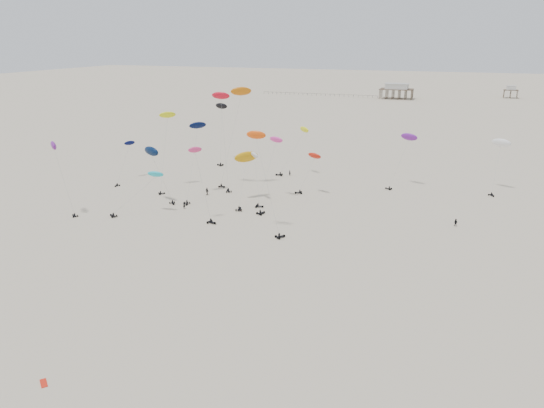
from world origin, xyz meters
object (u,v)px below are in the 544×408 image
at_px(pavilion_main, 396,92).
at_px(rig_9, 297,143).
at_px(spectator_0, 184,209).
at_px(pavilion_small, 511,93).
at_px(rig_0, 195,143).
at_px(rig_4, 500,149).

relative_size(pavilion_main, rig_9, 1.45).
relative_size(pavilion_main, spectator_0, 10.53).
xyz_separation_m(pavilion_main, pavilion_small, (70.00, 30.00, -0.74)).
height_order(pavilion_small, spectator_0, pavilion_small).
bearing_deg(pavilion_main, spectator_0, -93.58).
xyz_separation_m(rig_0, rig_4, (72.07, 31.62, -2.54)).
bearing_deg(pavilion_main, rig_4, -75.59).
bearing_deg(pavilion_small, rig_9, -106.43).
distance_m(pavilion_small, spectator_0, 294.51).
bearing_deg(rig_9, rig_4, -93.60).
xyz_separation_m(rig_9, spectator_0, (-14.66, -40.75, -9.14)).
relative_size(rig_9, spectator_0, 7.25).
xyz_separation_m(pavilion_main, rig_9, (-1.08, -210.98, 4.91)).
distance_m(pavilion_small, rig_0, 284.00).
height_order(pavilion_small, rig_4, rig_4).
bearing_deg(pavilion_small, rig_0, -108.19).
height_order(pavilion_main, spectator_0, pavilion_main).
xyz_separation_m(pavilion_small, rig_4, (-16.55, -238.01, 7.30)).
xyz_separation_m(pavilion_main, rig_4, (53.45, -208.01, 6.57)).
bearing_deg(spectator_0, rig_0, -63.33).
bearing_deg(rig_0, spectator_0, 85.14).
bearing_deg(rig_0, rig_4, -174.57).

